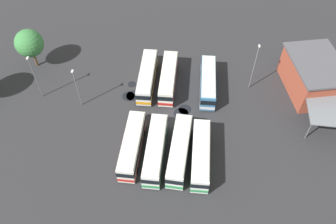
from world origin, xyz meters
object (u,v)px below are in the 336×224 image
lamp_post_near_entrance (254,66)px  maintenance_shelter (329,106)px  tree_northwest (29,43)px  bus_row0_slot3 (132,145)px  bus_row0_slot0 (201,155)px  lamp_post_far_corner (77,87)px  bus_row0_slot1 (179,150)px  depot_building (313,76)px  lamp_post_mid_lot (35,76)px  bus_row1_slot3 (147,76)px  bus_row1_slot0 (208,82)px  bus_row1_slot2 (168,78)px  bus_row0_slot2 (155,150)px

lamp_post_near_entrance → maintenance_shelter: bearing=-118.4°
lamp_post_near_entrance → tree_northwest: lamp_post_near_entrance is taller
bus_row0_slot3 → maintenance_shelter: 31.59m
bus_row0_slot0 → lamp_post_far_corner: lamp_post_far_corner is taller
bus_row0_slot1 → tree_northwest: size_ratio=1.48×
maintenance_shelter → depot_building: bearing=9.6°
lamp_post_mid_lot → depot_building: bearing=-81.5°
lamp_post_far_corner → depot_building: bearing=-78.2°
bus_row1_slot3 → lamp_post_far_corner: size_ratio=1.43×
bus_row0_slot0 → depot_building: (17.44, -18.47, 1.28)m
maintenance_shelter → tree_northwest: tree_northwest is taller
bus_row1_slot0 → depot_building: bearing=-82.9°
bus_row0_slot0 → maintenance_shelter: size_ratio=1.26×
bus_row0_slot0 → bus_row0_slot1: 3.20m
bus_row1_slot0 → tree_northwest: size_ratio=1.38×
depot_building → bus_row1_slot2: bearing=94.4°
bus_row1_slot3 → tree_northwest: (2.63, 21.69, 3.41)m
bus_row0_slot1 → bus_row0_slot0: bearing=-98.3°
bus_row1_slot3 → bus_row1_slot0: bearing=-91.3°
bus_row1_slot3 → lamp_post_mid_lot: lamp_post_mid_lot is taller
maintenance_shelter → lamp_post_far_corner: lamp_post_far_corner is taller
tree_northwest → bus_row0_slot1: bearing=-121.5°
bus_row0_slot3 → bus_row0_slot1: bearing=-90.5°
bus_row1_slot3 → tree_northwest: size_ratio=1.46×
lamp_post_mid_lot → lamp_post_near_entrance: lamp_post_near_entrance is taller
bus_row0_slot2 → lamp_post_near_entrance: 22.28m
bus_row0_slot1 → bus_row1_slot2: (15.06, 3.31, -0.00)m
bus_row1_slot0 → lamp_post_mid_lot: size_ratio=1.22×
bus_row0_slot3 → lamp_post_near_entrance: (16.01, -18.30, 3.36)m
bus_row1_slot2 → bus_row1_slot0: bearing=-92.4°
bus_row0_slot1 → bus_row1_slot3: (15.00, 7.08, -0.00)m
tree_northwest → bus_row1_slot3: bearing=-96.9°
bus_row0_slot3 → maintenance_shelter: bearing=-72.2°
bus_row0_slot0 → bus_row1_slot3: size_ratio=0.97×
bus_row0_slot0 → bus_row1_slot3: bearing=33.5°
bus_row0_slot3 → bus_row1_slot2: 15.48m
depot_building → lamp_post_far_corner: (-8.24, 39.29, 1.27)m
bus_row0_slot2 → lamp_post_far_corner: bearing=57.2°
bus_row0_slot3 → tree_northwest: (17.57, 21.63, 3.41)m
lamp_post_mid_lot → lamp_post_far_corner: (-1.23, -7.38, -0.47)m
lamp_post_mid_lot → bus_row1_slot0: bearing=-80.5°
bus_row1_slot0 → tree_northwest: (2.87, 32.47, 3.41)m
depot_building → bus_row0_slot2: bearing=124.5°
bus_row0_slot2 → tree_northwest: 31.14m
bus_row1_slot2 → bus_row1_slot3: size_ratio=0.98×
bus_row0_slot0 → bus_row1_slot2: same height
bus_row0_slot1 → lamp_post_mid_lot: (9.97, 25.03, 3.01)m
bus_row1_slot0 → lamp_post_far_corner: bearing=105.7°
maintenance_shelter → tree_northwest: size_ratio=1.12×
bus_row0_slot0 → lamp_post_far_corner: size_ratio=1.39×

